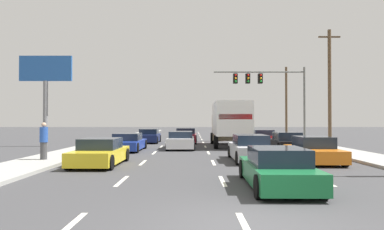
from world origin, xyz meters
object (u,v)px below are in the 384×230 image
object	(u,v)px
car_navy	(148,136)
car_white	(180,140)
box_truck	(229,121)
pedestrian_mid_block	(43,141)
car_maroon	(185,136)
utility_pole_mid	(329,86)
car_blue	(127,143)
car_green	(276,169)
car_red	(261,137)
car_yellow	(99,153)
roadside_billboard	(45,82)
traffic_signal_mast	(262,84)
car_orange	(312,151)
utility_pole_far	(285,101)
car_black	(285,142)
car_silver	(249,149)

from	to	relation	value
car_navy	car_white	distance (m)	7.15
box_truck	pedestrian_mid_block	world-z (taller)	box_truck
car_navy	pedestrian_mid_block	distance (m)	14.79
car_maroon	utility_pole_mid	distance (m)	12.89
car_blue	car_white	distance (m)	3.87
car_green	car_maroon	bearing A→B (deg)	98.82
car_red	car_yellow	bearing A→B (deg)	-126.26
car_white	roadside_billboard	bearing A→B (deg)	168.62
car_white	box_truck	bearing A→B (deg)	29.24
traffic_signal_mast	utility_pole_mid	distance (m)	6.75
car_maroon	car_white	bearing A→B (deg)	-92.43
car_navy	utility_pole_mid	bearing A→B (deg)	-10.29
car_blue	car_green	bearing A→B (deg)	-61.18
car_blue	car_yellow	xyz separation A→B (m)	(0.11, -7.39, 0.03)
car_maroon	car_orange	world-z (taller)	car_maroon
pedestrian_mid_block	traffic_signal_mast	bearing A→B (deg)	49.66
car_red	utility_pole_far	xyz separation A→B (m)	(5.71, 13.19, 3.91)
box_truck	car_green	bearing A→B (deg)	-91.19
car_red	pedestrian_mid_block	world-z (taller)	pedestrian_mid_block
car_black	pedestrian_mid_block	xyz separation A→B (m)	(-13.51, -6.21, 0.47)
car_yellow	utility_pole_far	size ratio (longest dim) A/B	0.49
car_red	roadside_billboard	world-z (taller)	roadside_billboard
utility_pole_mid	pedestrian_mid_block	world-z (taller)	utility_pole_mid
roadside_billboard	car_black	bearing A→B (deg)	-12.40
car_red	traffic_signal_mast	xyz separation A→B (m)	(0.90, 3.78, 5.01)
car_silver	roadside_billboard	bearing A→B (deg)	146.46
car_green	car_black	bearing A→B (deg)	73.46
utility_pole_far	car_navy	bearing A→B (deg)	-143.23
car_maroon	pedestrian_mid_block	size ratio (longest dim) A/B	2.35
car_orange	utility_pole_mid	xyz separation A→B (m)	(5.47, 11.59, 4.35)
car_blue	car_white	world-z (taller)	car_white
box_truck	car_silver	bearing A→B (deg)	-90.10
car_yellow	utility_pole_mid	bearing A→B (deg)	39.17
car_yellow	box_truck	size ratio (longest dim) A/B	0.54
car_maroon	roadside_billboard	distance (m)	12.42
car_green	roadside_billboard	world-z (taller)	roadside_billboard
traffic_signal_mast	car_yellow	bearing A→B (deg)	-122.14
car_blue	car_black	world-z (taller)	car_black
car_yellow	car_white	size ratio (longest dim) A/B	0.92
car_green	utility_pole_mid	distance (m)	20.36
roadside_billboard	car_green	bearing A→B (deg)	-49.27
car_yellow	car_orange	world-z (taller)	car_orange
car_green	pedestrian_mid_block	bearing A→B (deg)	147.69
car_navy	box_truck	xyz separation A→B (m)	(6.83, -4.36, 1.37)
traffic_signal_mast	pedestrian_mid_block	bearing A→B (deg)	-130.34
car_yellow	car_black	distance (m)	12.75
car_blue	utility_pole_mid	bearing A→B (deg)	18.67
car_navy	car_white	size ratio (longest dim) A/B	0.89
car_blue	car_orange	xyz separation A→B (m)	(10.21, -6.30, 0.03)
box_truck	car_silver	distance (m)	9.57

